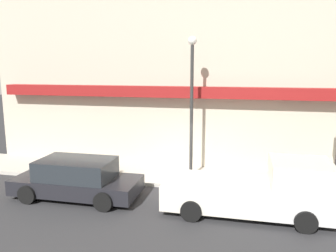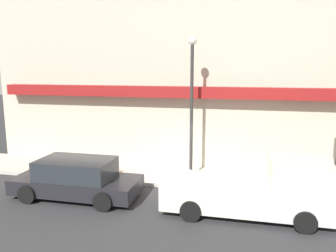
{
  "view_description": "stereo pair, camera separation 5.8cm",
  "coord_description": "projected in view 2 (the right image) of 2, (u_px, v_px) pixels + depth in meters",
  "views": [
    {
      "loc": [
        2.47,
        -12.3,
        4.82
      ],
      "look_at": [
        -0.53,
        1.07,
        2.36
      ],
      "focal_mm": 35.0,
      "sensor_mm": 36.0,
      "label": 1
    },
    {
      "loc": [
        2.53,
        -12.29,
        4.82
      ],
      "look_at": [
        -0.53,
        1.07,
        2.36
      ],
      "focal_mm": 35.0,
      "sensor_mm": 36.0,
      "label": 2
    }
  ],
  "objects": [
    {
      "name": "pickup_truck",
      "position": [
        258.0,
        190.0,
        10.79
      ],
      "size": [
        5.5,
        2.25,
        1.9
      ],
      "rotation": [
        0.0,
        0.0,
        -0.01
      ],
      "color": "silver",
      "rests_on": "ground"
    },
    {
      "name": "street_lamp",
      "position": [
        192.0,
        92.0,
        13.56
      ],
      "size": [
        0.36,
        0.36,
        5.91
      ],
      "color": "#2D2D2D",
      "rests_on": "sidewalk"
    },
    {
      "name": "ground_plane",
      "position": [
        175.0,
        189.0,
        13.2
      ],
      "size": [
        80.0,
        80.0,
        0.0
      ],
      "primitive_type": "plane",
      "color": "#2D2D30"
    },
    {
      "name": "fire_hydrant",
      "position": [
        113.0,
        168.0,
        14.31
      ],
      "size": [
        0.2,
        0.2,
        0.61
      ],
      "color": "yellow",
      "rests_on": "sidewalk"
    },
    {
      "name": "parked_car",
      "position": [
        77.0,
        179.0,
        12.25
      ],
      "size": [
        4.71,
        2.1,
        1.47
      ],
      "rotation": [
        0.0,
        0.0,
        0.02
      ],
      "color": "black",
      "rests_on": "ground"
    },
    {
      "name": "building",
      "position": [
        192.0,
        65.0,
        16.3
      ],
      "size": [
        19.8,
        3.8,
        11.06
      ],
      "color": "#BCB29E",
      "rests_on": "ground"
    },
    {
      "name": "sidewalk",
      "position": [
        181.0,
        176.0,
        14.46
      ],
      "size": [
        36.0,
        2.66,
        0.16
      ],
      "color": "#B7B2A8",
      "rests_on": "ground"
    }
  ]
}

